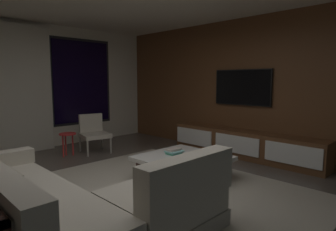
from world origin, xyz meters
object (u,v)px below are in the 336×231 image
sectional_couch (65,206)px  mounted_tv (242,87)px  side_stool (67,138)px  media_console (245,145)px  coffee_table (183,168)px  book_stack_on_coffee_table (174,151)px  accent_chair_near_window (93,131)px

sectional_couch → mounted_tv: size_ratio=2.05×
side_stool → media_console: size_ratio=0.15×
coffee_table → side_stool: bearing=103.5°
media_console → mounted_tv: 1.13m
sectional_couch → media_console: size_ratio=0.81×
sectional_couch → book_stack_on_coffee_table: 2.02m
media_console → mounted_tv: mounted_tv is taller
sectional_couch → coffee_table: 1.98m
side_stool → accent_chair_near_window: bearing=-2.8°
coffee_table → accent_chair_near_window: 2.49m
sectional_couch → book_stack_on_coffee_table: sectional_couch is taller
side_stool → media_console: bearing=-46.6°
coffee_table → media_console: media_console is taller
mounted_tv → accent_chair_near_window: bearing=131.1°
coffee_table → side_stool: (-0.60, 2.51, 0.19)m
mounted_tv → coffee_table: bearing=-174.3°
book_stack_on_coffee_table → accent_chair_near_window: size_ratio=0.31×
coffee_table → book_stack_on_coffee_table: bearing=88.3°
accent_chair_near_window → media_console: accent_chair_near_window is taller
media_console → mounted_tv: size_ratio=2.54×
book_stack_on_coffee_table → side_stool: 2.39m
accent_chair_near_window → book_stack_on_coffee_table: bearing=-88.8°
side_stool → mounted_tv: bearing=-42.2°
book_stack_on_coffee_table → sectional_couch: bearing=-167.3°
accent_chair_near_window → sectional_couch: bearing=-125.1°
accent_chair_near_window → side_stool: 0.56m
accent_chair_near_window → coffee_table: bearing=-89.0°
sectional_couch → media_console: 3.74m
sectional_couch → coffee_table: size_ratio=2.16×
media_console → sectional_couch: bearing=-176.2°
accent_chair_near_window → mounted_tv: size_ratio=0.64×
media_console → mounted_tv: (0.18, 0.20, 1.10)m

